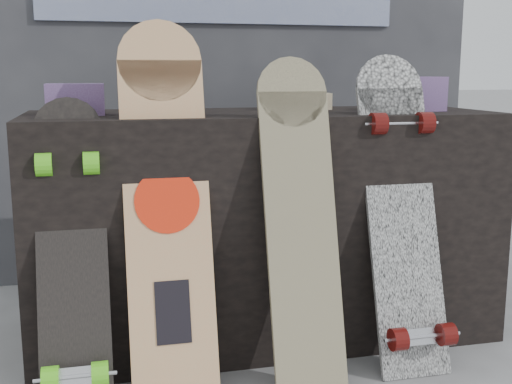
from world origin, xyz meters
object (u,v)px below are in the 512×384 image
object	(u,v)px
longboard_celtic	(300,213)
longboard_geisha	(167,196)
longboard_cascadia	(403,207)
skateboard_dark	(72,248)
vendor_table	(263,224)

from	to	relation	value
longboard_celtic	longboard_geisha	bearing A→B (deg)	169.61
longboard_geisha	longboard_cascadia	xyz separation A→B (m)	(0.75, -0.02, -0.06)
longboard_geisha	skateboard_dark	distance (m)	0.31
vendor_table	skateboard_dark	size ratio (longest dim) A/B	1.85
vendor_table	longboard_geisha	distance (m)	0.51
longboard_celtic	skateboard_dark	xyz separation A→B (m)	(-0.66, 0.05, -0.08)
longboard_geisha	longboard_celtic	distance (m)	0.40
vendor_table	skateboard_dark	distance (m)	0.72
longboard_geisha	longboard_cascadia	world-z (taller)	longboard_geisha
longboard_celtic	skateboard_dark	world-z (taller)	longboard_celtic
longboard_cascadia	skateboard_dark	xyz separation A→B (m)	(-1.02, 0.00, -0.07)
vendor_table	longboard_celtic	world-z (taller)	longboard_celtic
longboard_geisha	skateboard_dark	size ratio (longest dim) A/B	1.26
vendor_table	skateboard_dark	world-z (taller)	skateboard_dark
longboard_cascadia	skateboard_dark	bearing A→B (deg)	179.92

